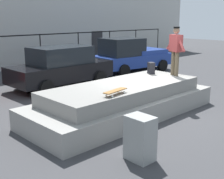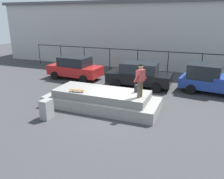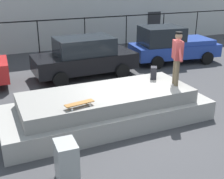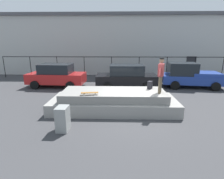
# 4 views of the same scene
# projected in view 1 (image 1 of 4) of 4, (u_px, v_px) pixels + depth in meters

# --- Properties ---
(ground_plane) EXTENTS (60.00, 60.00, 0.00)m
(ground_plane) POSITION_uv_depth(u_px,v_px,m) (147.00, 110.00, 10.00)
(ground_plane) COLOR #38383A
(concrete_ledge) EXTENTS (6.35, 2.47, 1.00)m
(concrete_ledge) POSITION_uv_depth(u_px,v_px,m) (124.00, 101.00, 9.36)
(concrete_ledge) COLOR gray
(concrete_ledge) RESTS_ON ground_plane
(skateboarder) EXTENTS (0.45, 1.00, 1.68)m
(skateboarder) POSITION_uv_depth(u_px,v_px,m) (176.00, 47.00, 10.31)
(skateboarder) COLOR brown
(skateboarder) RESTS_ON concrete_ledge
(skateboard) EXTENTS (0.83, 0.32, 0.12)m
(skateboard) POSITION_uv_depth(u_px,v_px,m) (115.00, 91.00, 7.93)
(skateboard) COLOR brown
(skateboard) RESTS_ON concrete_ledge
(backpack) EXTENTS (0.32, 0.34, 0.41)m
(backpack) POSITION_uv_depth(u_px,v_px,m) (151.00, 68.00, 10.80)
(backpack) COLOR black
(backpack) RESTS_ON concrete_ledge
(car_black_sedan_mid) EXTENTS (4.58, 2.21, 1.76)m
(car_black_sedan_mid) POSITION_uv_depth(u_px,v_px,m) (61.00, 67.00, 13.08)
(car_black_sedan_mid) COLOR black
(car_black_sedan_mid) RESTS_ON ground_plane
(car_blue_pickup_far) EXTENTS (4.72, 2.54, 1.89)m
(car_blue_pickup_far) POSITION_uv_depth(u_px,v_px,m) (130.00, 55.00, 16.70)
(car_blue_pickup_far) COLOR navy
(car_blue_pickup_far) RESTS_ON ground_plane
(utility_box) EXTENTS (0.46, 0.62, 0.98)m
(utility_box) POSITION_uv_depth(u_px,v_px,m) (140.00, 138.00, 6.40)
(utility_box) COLOR gray
(utility_box) RESTS_ON ground_plane
(fence_row) EXTENTS (24.06, 0.06, 2.09)m
(fence_row) POSITION_uv_depth(u_px,v_px,m) (18.00, 47.00, 15.77)
(fence_row) COLOR black
(fence_row) RESTS_ON ground_plane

